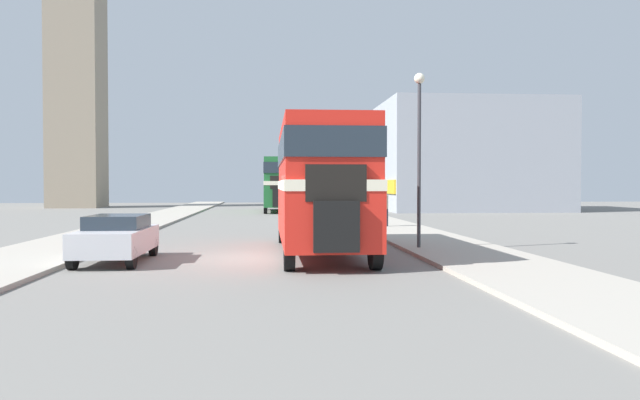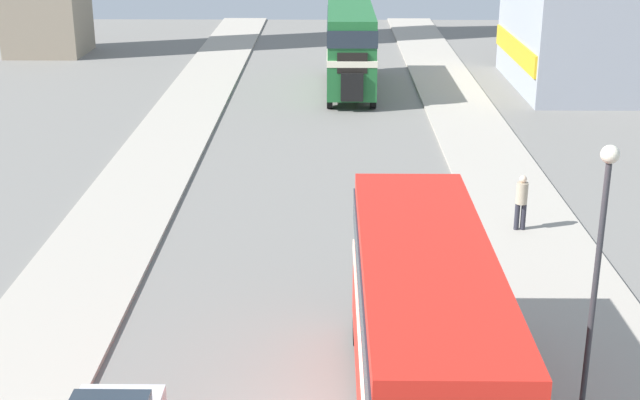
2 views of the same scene
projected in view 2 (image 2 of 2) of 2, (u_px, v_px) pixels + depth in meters
double_decker_bus at (424, 329)px, 17.24m from camera, size 2.56×9.76×4.09m
bus_distant at (350, 43)px, 47.49m from camera, size 2.47×10.13×4.38m
pedestrian_walking at (521, 199)px, 28.22m from camera, size 0.37×0.37×1.81m
street_lamp at (600, 245)px, 17.26m from camera, size 0.36×0.36×5.86m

